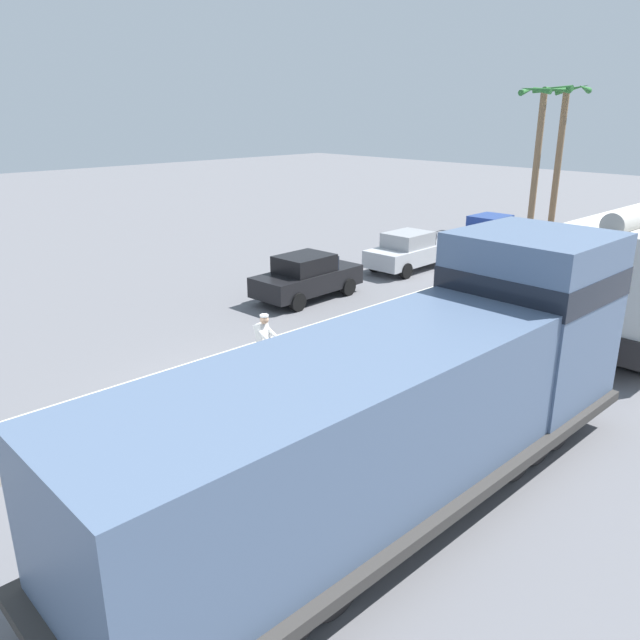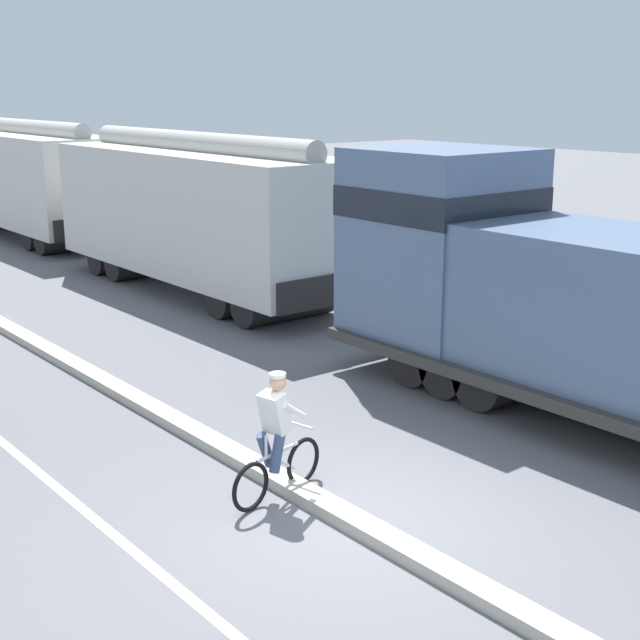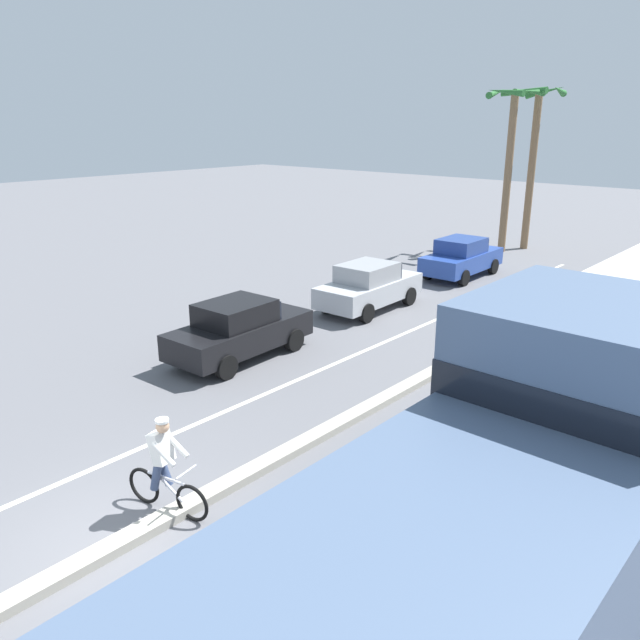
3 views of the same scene
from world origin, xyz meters
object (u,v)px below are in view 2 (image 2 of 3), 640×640
Objects in this scene: cyclist at (276,439)px; locomotive at (603,315)px; hopper_car_lead at (198,214)px; hopper_car_middle at (27,179)px.

locomotive is at bearing -10.32° from cyclist.
hopper_car_lead is 6.18× the size of cyclist.
locomotive is 5.83m from cyclist.
hopper_car_lead is 12.54m from cyclist.
hopper_car_lead is 11.60m from hopper_car_middle.
locomotive is at bearing -90.00° from hopper_car_middle.
hopper_car_lead is at bearing -90.00° from hopper_car_middle.
cyclist is (-5.65, -11.13, -1.26)m from hopper_car_lead.
hopper_car_lead is at bearing 63.08° from cyclist.
locomotive is 1.10× the size of hopper_car_lead.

